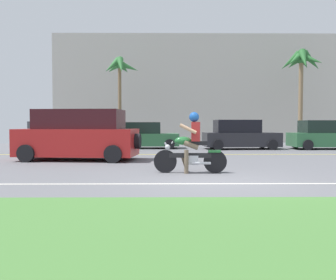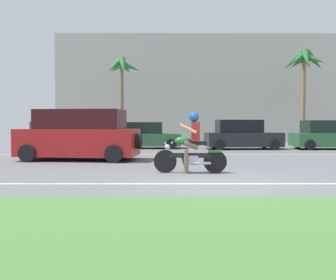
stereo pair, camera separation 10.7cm
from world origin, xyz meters
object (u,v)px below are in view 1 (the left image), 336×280
parked_car_3 (327,136)px  parked_car_2 (240,136)px  motorcyclist (191,147)px  suv_nearby (79,136)px  palm_tree_1 (301,65)px  palm_tree_0 (120,72)px  parked_car_1 (143,136)px  parked_car_0 (55,136)px  motorcyclist_distant (106,141)px

parked_car_3 → parked_car_2: bearing=179.7°
motorcyclist → parked_car_2: (3.44, 10.14, 0.03)m
suv_nearby → palm_tree_1: size_ratio=0.74×
palm_tree_0 → palm_tree_1: size_ratio=0.89×
parked_car_3 → palm_tree_1: size_ratio=0.65×
parked_car_2 → palm_tree_0: size_ratio=0.74×
palm_tree_1 → motorcyclist: bearing=-120.1°
parked_car_1 → parked_car_3: (10.22, -0.74, 0.04)m
motorcyclist → parked_car_3: size_ratio=0.49×
parked_car_1 → parked_car_2: size_ratio=0.93×
parked_car_0 → palm_tree_1: (15.31, 4.20, 4.62)m
parked_car_0 → palm_tree_0: palm_tree_0 is taller
parked_car_2 → motorcyclist_distant: 7.58m
parked_car_1 → palm_tree_0: (-1.68, 2.91, 4.07)m
parked_car_0 → parked_car_3: bearing=-1.0°
parked_car_3 → motorcyclist_distant: parked_car_3 is taller
motorcyclist → palm_tree_0: 14.79m
suv_nearby → motorcyclist: bearing=-43.7°
palm_tree_1 → motorcyclist_distant: (-11.95, -7.48, -4.76)m
parked_car_3 → palm_tree_1: palm_tree_1 is taller
motorcyclist → parked_car_0: bearing=123.5°
motorcyclist → suv_nearby: (-4.01, 3.83, 0.21)m
parked_car_3 → palm_tree_0: (-11.89, 3.65, 4.02)m
motorcyclist → palm_tree_0: (-3.61, 13.76, 4.04)m
parked_car_0 → palm_tree_1: size_ratio=0.59×
suv_nearby → motorcyclist_distant: size_ratio=3.50×
suv_nearby → palm_tree_0: 10.65m
parked_car_0 → palm_tree_1: 16.53m
motorcyclist_distant → parked_car_3: bearing=14.3°
suv_nearby → parked_car_0: size_ratio=1.26×
motorcyclist → palm_tree_1: bearing=59.9°
parked_car_3 → motorcyclist_distant: bearing=-165.7°
palm_tree_1 → parked_car_3: bearing=-92.1°
parked_car_0 → palm_tree_0: (3.25, 3.38, 4.05)m
motorcyclist → parked_car_3: bearing=50.7°
parked_car_0 → parked_car_2: bearing=-1.4°
motorcyclist_distant → suv_nearby: bearing=-98.8°
suv_nearby → palm_tree_0: (0.40, 9.93, 3.83)m
suv_nearby → parked_car_1: bearing=73.5°
suv_nearby → parked_car_2: bearing=40.3°
parked_car_1 → palm_tree_1: 11.97m
parked_car_1 → palm_tree_0: palm_tree_0 is taller
parked_car_0 → parked_car_3: 15.15m
parked_car_1 → palm_tree_1: (10.38, 3.73, 4.64)m
parked_car_0 → palm_tree_0: size_ratio=0.66×
motorcyclist → parked_car_0: motorcyclist is taller
parked_car_0 → palm_tree_1: bearing=15.3°
motorcyclist → parked_car_1: (-1.94, 10.85, -0.02)m
palm_tree_0 → motorcyclist_distant: bearing=-89.1°
parked_car_2 → palm_tree_1: (5.01, 4.44, 4.58)m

